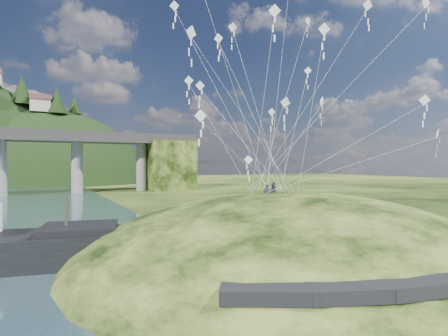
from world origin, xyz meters
TOP-DOWN VIEW (x-y plane):
  - ground at (0.00, 0.00)m, footprint 320.00×320.00m
  - grass_hill at (8.00, 2.00)m, footprint 36.00×32.00m
  - footpath at (7.46, -9.74)m, footprint 22.29×5.84m
  - wooden_dock at (-2.89, 8.29)m, footprint 14.65×8.14m
  - kite_flyers at (7.58, 4.19)m, footprint 2.53×2.26m
  - kite_swarm at (6.37, 2.09)m, footprint 19.96×14.95m

SIDE VIEW (x-z plane):
  - grass_hill at x=8.00m, z-range -8.00..5.00m
  - ground at x=0.00m, z-range 0.00..0.00m
  - wooden_dock at x=-2.89m, z-range -0.06..1.00m
  - footpath at x=7.46m, z-range 1.67..2.50m
  - kite_flyers at x=7.58m, z-range 4.91..6.58m
  - kite_swarm at x=6.37m, z-range 5.40..26.84m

